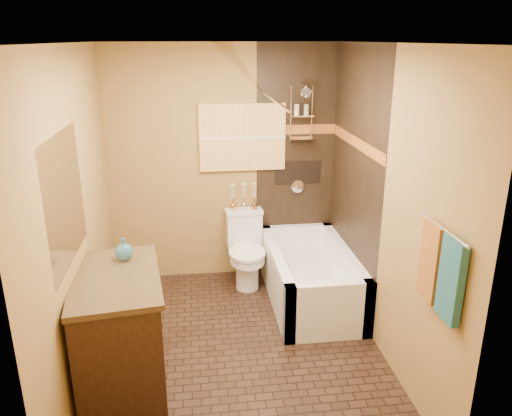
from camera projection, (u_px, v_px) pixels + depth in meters
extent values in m
plane|color=black|center=(238.00, 349.00, 4.29)|extent=(3.00, 3.00, 0.00)
cube|color=olive|center=(77.00, 219.00, 3.74)|extent=(0.02, 3.00, 2.50)
cube|color=olive|center=(384.00, 205.00, 4.03)|extent=(0.02, 3.00, 2.50)
cube|color=olive|center=(224.00, 166.00, 5.29)|extent=(2.40, 0.02, 2.50)
cube|color=olive|center=(264.00, 311.00, 2.47)|extent=(2.40, 0.02, 2.50)
plane|color=silver|center=(234.00, 43.00, 3.48)|extent=(3.00, 3.00, 0.00)
cube|color=black|center=(296.00, 164.00, 5.37)|extent=(0.85, 0.01, 2.50)
cube|color=black|center=(354.00, 181.00, 4.73)|extent=(0.01, 1.50, 2.50)
cube|color=brown|center=(297.00, 130.00, 5.24)|extent=(0.85, 0.01, 0.10)
cube|color=brown|center=(356.00, 142.00, 4.61)|extent=(0.01, 1.50, 0.10)
cube|color=black|center=(298.00, 173.00, 5.40)|extent=(0.50, 0.01, 0.25)
cylinder|color=silver|center=(303.00, 86.00, 4.98)|extent=(0.02, 0.26, 0.02)
cylinder|color=silver|center=(306.00, 92.00, 4.85)|extent=(0.11, 0.11, 0.09)
cylinder|color=silver|center=(298.00, 186.00, 5.43)|extent=(0.14, 0.02, 0.14)
cylinder|color=silver|center=(273.00, 99.00, 4.39)|extent=(0.03, 1.55, 0.03)
cylinder|color=silver|center=(444.00, 230.00, 2.97)|extent=(0.02, 0.55, 0.02)
cube|color=#1C4B5D|center=(451.00, 280.00, 2.94)|extent=(0.05, 0.22, 0.52)
cube|color=#9B651C|center=(431.00, 262.00, 3.18)|extent=(0.05, 0.22, 0.52)
cube|color=gold|center=(242.00, 138.00, 5.19)|extent=(0.90, 0.04, 0.70)
cube|color=white|center=(65.00, 199.00, 3.37)|extent=(0.01, 1.00, 0.90)
cube|color=white|center=(329.00, 312.00, 4.34)|extent=(0.80, 0.10, 0.55)
cube|color=white|center=(296.00, 248.00, 5.65)|extent=(0.80, 0.10, 0.55)
cube|color=white|center=(276.00, 278.00, 4.95)|extent=(0.10, 1.50, 0.55)
cube|color=white|center=(344.00, 274.00, 5.04)|extent=(0.10, 1.50, 0.55)
cube|color=white|center=(310.00, 285.00, 5.03)|extent=(0.64, 1.34, 0.35)
cube|color=white|center=(244.00, 229.00, 5.43)|extent=(0.39, 0.20, 0.38)
cube|color=white|center=(244.00, 211.00, 5.37)|extent=(0.41, 0.22, 0.04)
cylinder|color=white|center=(247.00, 272.00, 5.27)|extent=(0.24, 0.24, 0.38)
cylinder|color=white|center=(247.00, 257.00, 5.22)|extent=(0.37, 0.37, 0.10)
cylinder|color=white|center=(247.00, 253.00, 5.20)|extent=(0.39, 0.39, 0.03)
cube|color=black|center=(119.00, 333.00, 3.74)|extent=(0.71, 1.04, 0.86)
cube|color=black|center=(115.00, 279.00, 3.60)|extent=(0.75, 1.10, 0.04)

